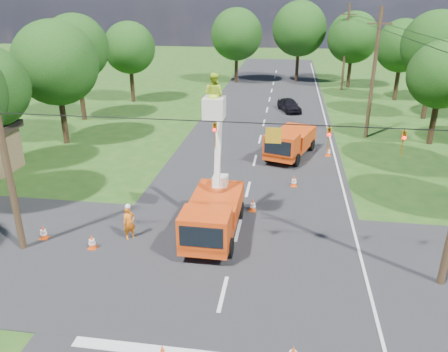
% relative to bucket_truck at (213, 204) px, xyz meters
% --- Properties ---
extents(ground, '(140.00, 140.00, 0.00)m').
position_rel_bucket_truck_xyz_m(ground, '(1.12, 15.61, -1.66)').
color(ground, '#1F4916').
rests_on(ground, ground).
extents(road_main, '(12.00, 100.00, 0.06)m').
position_rel_bucket_truck_xyz_m(road_main, '(1.12, 15.61, -1.66)').
color(road_main, black).
rests_on(road_main, ground).
extents(road_cross, '(56.00, 10.00, 0.07)m').
position_rel_bucket_truck_xyz_m(road_cross, '(1.12, -2.39, -1.66)').
color(road_cross, black).
rests_on(road_cross, ground).
extents(edge_line, '(0.12, 90.00, 0.02)m').
position_rel_bucket_truck_xyz_m(edge_line, '(6.72, 15.61, -1.66)').
color(edge_line, silver).
rests_on(edge_line, ground).
extents(bucket_truck, '(2.39, 5.85, 7.65)m').
position_rel_bucket_truck_xyz_m(bucket_truck, '(0.00, 0.00, 0.00)').
color(bucket_truck, red).
rests_on(bucket_truck, ground).
extents(second_truck, '(3.78, 6.14, 2.16)m').
position_rel_bucket_truck_xyz_m(second_truck, '(3.48, 11.80, -0.54)').
color(second_truck, red).
rests_on(second_truck, ground).
extents(ground_worker, '(0.71, 0.70, 1.66)m').
position_rel_bucket_truck_xyz_m(ground_worker, '(-3.85, -0.83, -0.83)').
color(ground_worker, orange).
rests_on(ground_worker, ground).
extents(distant_car, '(2.79, 4.13, 1.31)m').
position_rel_bucket_truck_xyz_m(distant_car, '(3.32, 25.42, -1.01)').
color(distant_car, black).
rests_on(distant_car, ground).
extents(traffic_cone_2, '(0.38, 0.38, 0.71)m').
position_rel_bucket_truck_xyz_m(traffic_cone_2, '(1.63, 2.86, -1.30)').
color(traffic_cone_2, '#F2490C').
rests_on(traffic_cone_2, ground).
extents(traffic_cone_3, '(0.38, 0.38, 0.71)m').
position_rel_bucket_truck_xyz_m(traffic_cone_3, '(3.81, 6.51, -1.30)').
color(traffic_cone_3, '#F2490C').
rests_on(traffic_cone_3, ground).
extents(traffic_cone_4, '(0.38, 0.38, 0.71)m').
position_rel_bucket_truck_xyz_m(traffic_cone_4, '(-5.24, -1.97, -1.30)').
color(traffic_cone_4, '#F2490C').
rests_on(traffic_cone_4, ground).
extents(traffic_cone_5, '(0.38, 0.38, 0.71)m').
position_rel_bucket_truck_xyz_m(traffic_cone_5, '(-7.87, -1.48, -1.30)').
color(traffic_cone_5, '#F2490C').
rests_on(traffic_cone_5, ground).
extents(traffic_cone_7, '(0.38, 0.38, 0.71)m').
position_rel_bucket_truck_xyz_m(traffic_cone_7, '(6.24, 12.39, -1.30)').
color(traffic_cone_7, '#F2490C').
rests_on(traffic_cone_7, ground).
extents(pole_right_mid, '(1.80, 0.30, 10.00)m').
position_rel_bucket_truck_xyz_m(pole_right_mid, '(9.62, 17.61, 3.45)').
color(pole_right_mid, '#4C3823').
rests_on(pole_right_mid, ground).
extents(pole_right_far, '(1.80, 0.30, 10.00)m').
position_rel_bucket_truck_xyz_m(pole_right_far, '(9.62, 37.61, 3.45)').
color(pole_right_far, '#4C3823').
rests_on(pole_right_far, ground).
extents(pole_left, '(0.30, 0.30, 9.00)m').
position_rel_bucket_truck_xyz_m(pole_left, '(-8.38, -2.39, 2.84)').
color(pole_left, '#4C3823').
rests_on(pole_left, ground).
extents(signal_span, '(18.00, 0.29, 1.07)m').
position_rel_bucket_truck_xyz_m(signal_span, '(3.34, -2.40, 4.22)').
color(signal_span, black).
rests_on(signal_span, ground).
extents(tree_left_d, '(6.20, 6.20, 9.24)m').
position_rel_bucket_truck_xyz_m(tree_left_d, '(-13.88, 12.61, 4.46)').
color(tree_left_d, '#382616').
rests_on(tree_left_d, ground).
extents(tree_left_e, '(5.80, 5.80, 9.41)m').
position_rel_bucket_truck_xyz_m(tree_left_e, '(-15.68, 19.61, 4.83)').
color(tree_left_e, '#382616').
rests_on(tree_left_e, ground).
extents(tree_left_f, '(5.40, 5.40, 8.40)m').
position_rel_bucket_truck_xyz_m(tree_left_f, '(-13.68, 27.61, 4.03)').
color(tree_left_f, '#382616').
rests_on(tree_left_f, ground).
extents(tree_right_c, '(5.00, 5.00, 7.83)m').
position_rel_bucket_truck_xyz_m(tree_right_c, '(14.32, 16.61, 3.65)').
color(tree_right_c, '#382616').
rests_on(tree_right_c, ground).
extents(tree_right_d, '(6.00, 6.00, 9.70)m').
position_rel_bucket_truck_xyz_m(tree_right_d, '(15.92, 24.61, 5.02)').
color(tree_right_d, '#382616').
rests_on(tree_right_d, ground).
extents(tree_right_e, '(5.60, 5.60, 8.63)m').
position_rel_bucket_truck_xyz_m(tree_right_e, '(14.92, 32.61, 4.15)').
color(tree_right_e, '#382616').
rests_on(tree_right_e, ground).
extents(tree_far_a, '(6.60, 6.60, 9.50)m').
position_rel_bucket_truck_xyz_m(tree_far_a, '(-3.88, 40.61, 4.53)').
color(tree_far_a, '#382616').
rests_on(tree_far_a, ground).
extents(tree_far_b, '(7.00, 7.00, 10.32)m').
position_rel_bucket_truck_xyz_m(tree_far_b, '(4.12, 42.61, 5.15)').
color(tree_far_b, '#382616').
rests_on(tree_far_b, ground).
extents(tree_far_c, '(6.20, 6.20, 9.18)m').
position_rel_bucket_truck_xyz_m(tree_far_c, '(10.62, 39.61, 4.40)').
color(tree_far_c, '#382616').
rests_on(tree_far_c, ground).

